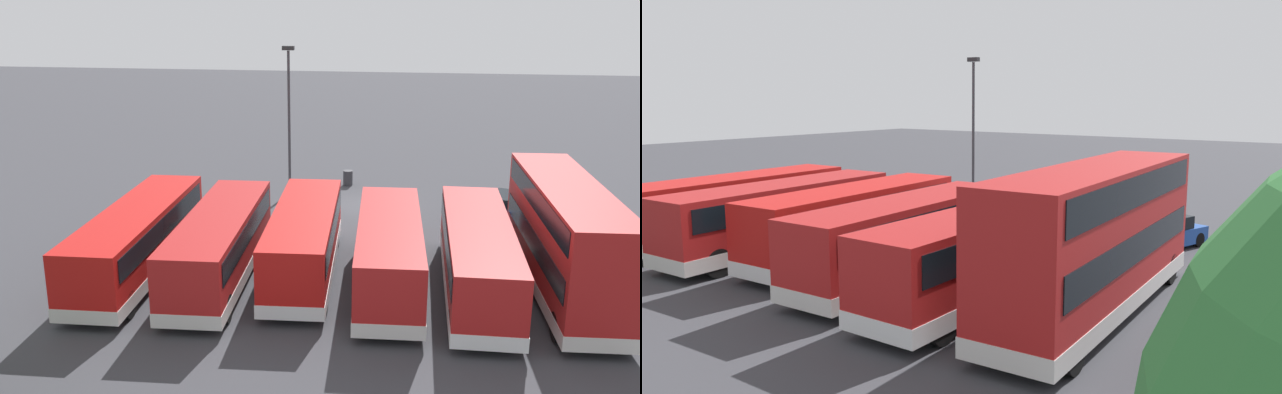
# 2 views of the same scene
# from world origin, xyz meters

# --- Properties ---
(ground_plane) EXTENTS (140.00, 140.00, 0.00)m
(ground_plane) POSITION_xyz_m (0.00, 0.00, 0.00)
(ground_plane) COLOR #38383D
(bus_double_decker_near_end) EXTENTS (3.19, 11.75, 4.55)m
(bus_double_decker_near_end) POSITION_xyz_m (-8.89, 11.17, 2.45)
(bus_double_decker_near_end) COLOR #A51919
(bus_double_decker_near_end) RESTS_ON ground
(bus_single_deck_second) EXTENTS (2.66, 11.39, 2.95)m
(bus_single_deck_second) POSITION_xyz_m (-5.47, 11.65, 1.62)
(bus_single_deck_second) COLOR #A51919
(bus_single_deck_second) RESTS_ON ground
(bus_single_deck_third) EXTENTS (3.05, 10.50, 2.95)m
(bus_single_deck_third) POSITION_xyz_m (-1.90, 11.76, 1.62)
(bus_single_deck_third) COLOR #A51919
(bus_single_deck_third) RESTS_ON ground
(bus_single_deck_fourth) EXTENTS (3.14, 10.57, 2.95)m
(bus_single_deck_fourth) POSITION_xyz_m (1.78, 10.77, 1.62)
(bus_single_deck_fourth) COLOR #B71411
(bus_single_deck_fourth) RESTS_ON ground
(bus_single_deck_fifth) EXTENTS (3.05, 11.03, 2.95)m
(bus_single_deck_fifth) POSITION_xyz_m (5.24, 11.73, 1.62)
(bus_single_deck_fifth) COLOR #A51919
(bus_single_deck_fifth) RESTS_ON ground
(bus_single_deck_sixth) EXTENTS (2.92, 11.65, 2.95)m
(bus_single_deck_sixth) POSITION_xyz_m (8.94, 11.54, 1.62)
(bus_single_deck_sixth) COLOR #B71411
(bus_single_deck_sixth) RESTS_ON ground
(car_hatchback_silver) EXTENTS (2.94, 4.30, 1.43)m
(car_hatchback_silver) POSITION_xyz_m (-7.90, 1.54, 0.70)
(car_hatchback_silver) COLOR #1E479E
(car_hatchback_silver) RESTS_ON ground
(lamp_post_tall) EXTENTS (0.70, 0.30, 8.84)m
(lamp_post_tall) POSITION_xyz_m (4.69, -1.91, 5.11)
(lamp_post_tall) COLOR #38383D
(lamp_post_tall) RESTS_ON ground
(waste_bin_yellow) EXTENTS (0.60, 0.60, 0.95)m
(waste_bin_yellow) POSITION_xyz_m (1.39, -4.32, 0.47)
(waste_bin_yellow) COLOR #333338
(waste_bin_yellow) RESTS_ON ground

